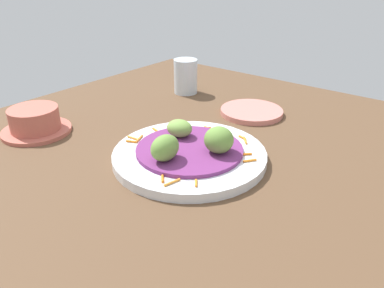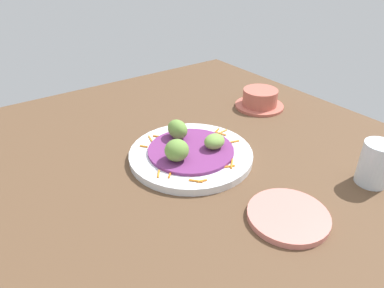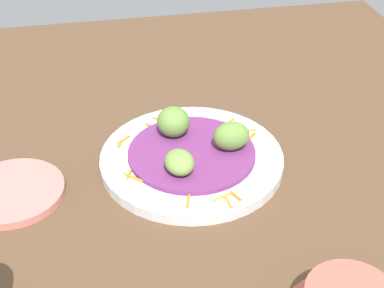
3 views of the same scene
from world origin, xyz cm
name	(u,v)px [view 3 (image 3 of 3)]	position (x,y,z in cm)	size (l,w,h in cm)	color
table_surface	(188,158)	(0.00, 0.00, 1.00)	(110.00, 110.00, 2.00)	brown
main_plate	(195,159)	(2.73, 0.47, 2.84)	(27.63, 27.63, 1.67)	silver
cabbage_bed	(195,153)	(2.73, 0.47, 4.03)	(19.20, 19.20, 0.71)	#702D6B
carrot_garnish	(184,159)	(3.70, -1.37, 3.87)	(24.25, 22.39, 0.40)	orange
guac_scoop_left	(173,122)	(-2.23, -1.90, 6.71)	(5.03, 5.18, 4.65)	olive
guac_scoop_center	(179,162)	(7.26, -2.65, 6.01)	(4.16, 4.99, 3.24)	#759E47
guac_scoop_right	(231,136)	(3.16, 5.95, 6.59)	(4.09, 5.50, 4.41)	olive
side_plate_small	(13,192)	(5.09, -26.15, 2.60)	(14.44, 14.44, 1.19)	tan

